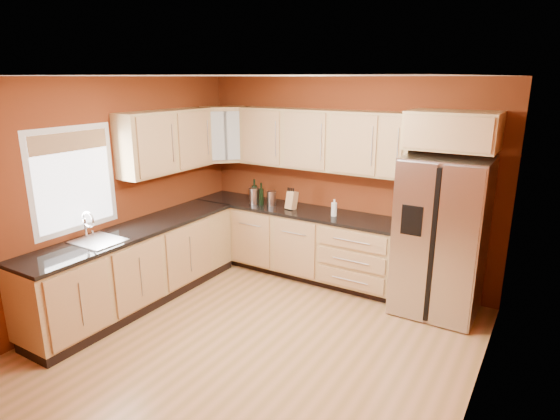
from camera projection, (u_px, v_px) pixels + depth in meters
name	position (u px, v px, depth m)	size (l,w,h in m)	color
floor	(259.00, 342.00, 4.75)	(4.00, 4.00, 0.00)	#9F743D
ceiling	(255.00, 76.00, 4.04)	(4.00, 4.00, 0.00)	silver
wall_back	(344.00, 181.00, 6.04)	(4.00, 0.04, 2.60)	maroon
wall_front	(67.00, 305.00, 2.75)	(4.00, 0.04, 2.60)	maroon
wall_left	(113.00, 193.00, 5.39)	(0.04, 4.00, 2.60)	maroon
wall_right	(485.00, 262.00, 3.39)	(0.04, 4.00, 2.60)	maroon
base_cabinets_back	(295.00, 242.00, 6.30)	(2.90, 0.60, 0.88)	#A4864F
base_cabinets_left	(138.00, 267.00, 5.48)	(0.60, 2.80, 0.88)	#A4864F
countertop_back	(294.00, 210.00, 6.17)	(2.90, 0.62, 0.04)	black
countertop_left	(135.00, 230.00, 5.35)	(0.62, 2.80, 0.04)	black
upper_cabinets_back	(322.00, 140.00, 5.88)	(2.30, 0.33, 0.75)	#A4864F
upper_cabinets_left	(166.00, 141.00, 5.76)	(0.33, 1.35, 0.75)	#A4864F
corner_upper_cabinet	(224.00, 134.00, 6.46)	(0.62, 0.33, 0.75)	#A4864F
over_fridge_cabinet	(453.00, 130.00, 4.91)	(0.92, 0.60, 0.40)	#A4864F
refrigerator	(441.00, 237.00, 5.17)	(0.90, 0.75, 1.78)	silver
window	(74.00, 180.00, 4.90)	(0.03, 0.90, 1.00)	white
sink_faucet	(97.00, 228.00, 4.89)	(0.50, 0.42, 0.30)	silver
canister_left	(271.00, 198.00, 6.29)	(0.12, 0.12, 0.19)	silver
canister_right	(254.00, 196.00, 6.36)	(0.13, 0.13, 0.22)	silver
wine_bottle_a	(261.00, 194.00, 6.29)	(0.07, 0.07, 0.31)	black
wine_bottle_b	(254.00, 191.00, 6.43)	(0.07, 0.07, 0.32)	black
knife_block	(292.00, 200.00, 6.11)	(0.12, 0.11, 0.23)	tan
soap_dispenser	(334.00, 208.00, 5.80)	(0.07, 0.07, 0.21)	white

